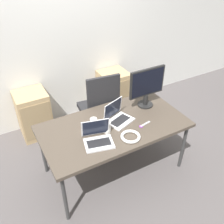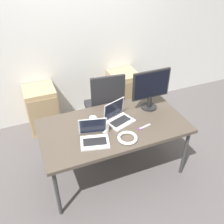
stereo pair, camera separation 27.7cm
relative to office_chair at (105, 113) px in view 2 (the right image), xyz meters
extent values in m
plane|color=#514C4C|center=(-0.15, -0.68, -0.40)|extent=(14.00, 14.00, 0.00)
cube|color=silver|center=(-0.15, 0.76, 0.90)|extent=(10.00, 0.05, 2.60)
cube|color=#473D33|center=(-0.15, -0.68, 0.30)|extent=(1.66, 0.88, 0.04)
cylinder|color=#333333|center=(-0.92, -1.06, -0.06)|extent=(0.04, 0.04, 0.67)
cylinder|color=#333333|center=(0.62, -1.06, -0.06)|extent=(0.04, 0.04, 0.67)
cylinder|color=#333333|center=(-0.92, -0.30, -0.06)|extent=(0.04, 0.04, 0.67)
cylinder|color=#333333|center=(0.62, -0.30, -0.06)|extent=(0.04, 0.04, 0.67)
cylinder|color=#232326|center=(0.01, 0.07, -0.38)|extent=(0.56, 0.56, 0.04)
cylinder|color=gray|center=(0.01, 0.07, -0.16)|extent=(0.05, 0.05, 0.39)
cube|color=#232326|center=(0.01, 0.07, 0.03)|extent=(0.53, 0.53, 0.07)
cube|color=#232326|center=(-0.02, -0.19, 0.37)|extent=(0.44, 0.08, 0.60)
cube|color=tan|center=(-0.81, 0.51, -0.05)|extent=(0.44, 0.43, 0.70)
cube|color=#977D56|center=(-0.81, 0.29, -0.05)|extent=(0.40, 0.01, 0.56)
cube|color=tan|center=(0.52, 0.51, -0.05)|extent=(0.44, 0.43, 0.70)
cube|color=#977D56|center=(0.52, 0.29, -0.05)|extent=(0.40, 0.01, 0.56)
cube|color=silver|center=(-0.44, -0.89, 0.33)|extent=(0.34, 0.28, 0.02)
cube|color=black|center=(-0.44, -0.89, 0.34)|extent=(0.26, 0.17, 0.00)
cube|color=silver|center=(-0.42, -0.77, 0.44)|extent=(0.30, 0.12, 0.21)
cube|color=black|center=(-0.42, -0.77, 0.44)|extent=(0.27, 0.11, 0.20)
cube|color=silver|center=(-0.06, -0.67, 0.33)|extent=(0.35, 0.30, 0.02)
cube|color=black|center=(-0.06, -0.67, 0.34)|extent=(0.27, 0.19, 0.00)
cube|color=silver|center=(-0.09, -0.56, 0.44)|extent=(0.29, 0.13, 0.22)
cube|color=black|center=(-0.09, -0.56, 0.44)|extent=(0.26, 0.11, 0.20)
cylinder|color=black|center=(0.40, -0.52, 0.33)|extent=(0.19, 0.19, 0.02)
cylinder|color=black|center=(0.40, -0.52, 0.40)|extent=(0.06, 0.06, 0.13)
cube|color=black|center=(0.40, -0.52, 0.64)|extent=(0.47, 0.03, 0.35)
cube|color=black|center=(0.40, -0.54, 0.64)|extent=(0.44, 0.00, 0.32)
cylinder|color=white|center=(-0.27, -0.75, 0.38)|extent=(0.08, 0.08, 0.12)
cylinder|color=brown|center=(-0.37, -0.61, 0.37)|extent=(0.07, 0.07, 0.11)
cylinder|color=white|center=(-0.37, -0.61, 0.43)|extent=(0.08, 0.08, 0.01)
torus|color=white|center=(-0.10, -0.96, 0.33)|extent=(0.21, 0.21, 0.03)
cube|color=#B2B2B7|center=(0.17, -0.85, 0.32)|extent=(0.15, 0.05, 0.01)
torus|color=purple|center=(0.10, -0.86, 0.32)|extent=(0.05, 0.05, 0.01)
camera|label=1|loc=(-1.25, -2.62, 2.06)|focal=40.00mm
camera|label=2|loc=(-1.00, -2.74, 2.06)|focal=40.00mm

